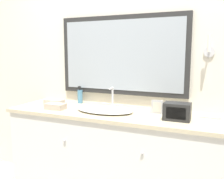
{
  "coord_description": "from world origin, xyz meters",
  "views": [
    {
      "loc": [
        0.84,
        -1.72,
        1.43
      ],
      "look_at": [
        -0.03,
        0.3,
        1.1
      ],
      "focal_mm": 40.0,
      "sensor_mm": 36.0,
      "label": 1
    }
  ],
  "objects_px": {
    "soap_bottle": "(80,96)",
    "appliance_box": "(177,111)",
    "picture_frame": "(157,107)",
    "sink_basin": "(105,109)"
  },
  "relations": [
    {
      "from": "soap_bottle",
      "to": "picture_frame",
      "type": "distance_m",
      "value": 0.86
    },
    {
      "from": "soap_bottle",
      "to": "appliance_box",
      "type": "distance_m",
      "value": 1.07
    },
    {
      "from": "appliance_box",
      "to": "soap_bottle",
      "type": "bearing_deg",
      "value": 165.1
    },
    {
      "from": "soap_bottle",
      "to": "picture_frame",
      "type": "relative_size",
      "value": 1.52
    },
    {
      "from": "soap_bottle",
      "to": "appliance_box",
      "type": "relative_size",
      "value": 0.88
    },
    {
      "from": "appliance_box",
      "to": "picture_frame",
      "type": "height_order",
      "value": "appliance_box"
    },
    {
      "from": "sink_basin",
      "to": "soap_bottle",
      "type": "relative_size",
      "value": 2.91
    },
    {
      "from": "sink_basin",
      "to": "soap_bottle",
      "type": "xyz_separation_m",
      "value": [
        -0.4,
        0.23,
        0.05
      ]
    },
    {
      "from": "soap_bottle",
      "to": "sink_basin",
      "type": "bearing_deg",
      "value": -30.62
    },
    {
      "from": "picture_frame",
      "to": "appliance_box",
      "type": "bearing_deg",
      "value": -36.78
    }
  ]
}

